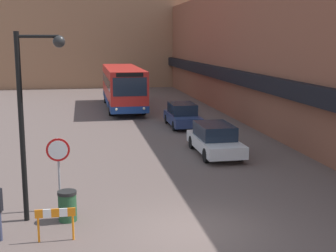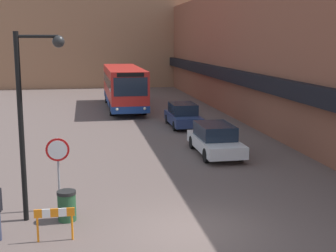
{
  "view_description": "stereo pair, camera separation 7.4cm",
  "coord_description": "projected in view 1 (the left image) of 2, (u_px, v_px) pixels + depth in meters",
  "views": [
    {
      "loc": [
        -3.07,
        -12.67,
        5.52
      ],
      "look_at": [
        0.38,
        6.16,
        1.99
      ],
      "focal_mm": 50.0,
      "sensor_mm": 36.0,
      "label": 1
    },
    {
      "loc": [
        -2.99,
        -12.68,
        5.52
      ],
      "look_at": [
        0.38,
        6.16,
        1.99
      ],
      "focal_mm": 50.0,
      "sensor_mm": 36.0,
      "label": 2
    }
  ],
  "objects": [
    {
      "name": "city_bus",
      "position": [
        123.0,
        86.0,
        38.07
      ],
      "size": [
        2.73,
        11.87,
        3.34
      ],
      "color": "red",
      "rests_on": "ground_plane"
    },
    {
      "name": "ground_plane",
      "position": [
        193.0,
        230.0,
        13.8
      ],
      "size": [
        160.0,
        160.0,
        0.0
      ],
      "primitive_type": "plane",
      "color": "brown"
    },
    {
      "name": "trash_bin",
      "position": [
        67.0,
        206.0,
        14.43
      ],
      "size": [
        0.59,
        0.59,
        0.95
      ],
      "color": "#234C2D",
      "rests_on": "ground_plane"
    },
    {
      "name": "parked_car_middle",
      "position": [
        182.0,
        115.0,
        30.13
      ],
      "size": [
        1.79,
        4.22,
        1.51
      ],
      "color": "navy",
      "rests_on": "ground_plane"
    },
    {
      "name": "street_lamp",
      "position": [
        31.0,
        105.0,
        13.94
      ],
      "size": [
        1.46,
        0.36,
        5.77
      ],
      "color": "black",
      "rests_on": "ground_plane"
    },
    {
      "name": "building_backdrop_far",
      "position": [
        106.0,
        4.0,
        56.62
      ],
      "size": [
        26.0,
        8.0,
        19.65
      ],
      "color": "#996B4C",
      "rests_on": "ground_plane"
    },
    {
      "name": "parked_car_front",
      "position": [
        215.0,
        139.0,
        22.81
      ],
      "size": [
        1.85,
        4.6,
        1.5
      ],
      "color": "silver",
      "rests_on": "ground_plane"
    },
    {
      "name": "building_row_right",
      "position": [
        245.0,
        51.0,
        37.94
      ],
      "size": [
        5.5,
        60.0,
        9.32
      ],
      "color": "brown",
      "rests_on": "ground_plane"
    },
    {
      "name": "stop_sign",
      "position": [
        58.0,
        158.0,
        15.14
      ],
      "size": [
        0.76,
        0.08,
        2.41
      ],
      "color": "gray",
      "rests_on": "ground_plane"
    },
    {
      "name": "construction_barricade",
      "position": [
        55.0,
        218.0,
        12.92
      ],
      "size": [
        1.1,
        0.06,
        0.94
      ],
      "color": "orange",
      "rests_on": "ground_plane"
    }
  ]
}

